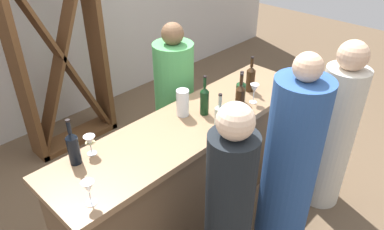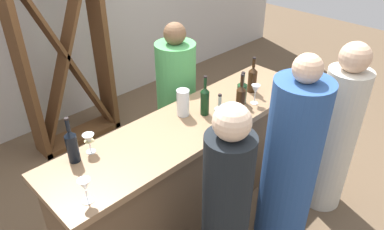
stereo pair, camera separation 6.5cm
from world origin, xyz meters
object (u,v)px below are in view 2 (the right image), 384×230
object	(u,v)px
wine_bottle_center_dark_green	(205,100)
wine_glass_near_center	(255,90)
wine_rack	(64,55)
person_center_guest	(335,136)
wine_bottle_leftmost_near_black	(72,145)
person_left_guest	(226,210)
wine_bottle_rightmost_olive_green	(242,91)
person_server_behind	(177,103)
wine_bottle_second_left_clear_pale	(219,116)
person_right_guest	(290,164)
wine_glass_near_right	(89,140)
wine_bottle_second_right_amber_brown	(241,98)
wine_glass_near_left	(85,186)
water_pitcher	(183,103)
wine_bottle_far_right_amber_brown	(252,79)

from	to	relation	value
wine_bottle_center_dark_green	wine_glass_near_center	world-z (taller)	wine_bottle_center_dark_green
wine_rack	person_center_guest	distance (m)	2.64
wine_rack	wine_bottle_leftmost_near_black	world-z (taller)	wine_rack
wine_bottle_leftmost_near_black	person_left_guest	distance (m)	1.06
wine_bottle_rightmost_olive_green	wine_bottle_leftmost_near_black	bearing A→B (deg)	168.25
wine_glass_near_center	wine_bottle_leftmost_near_black	bearing A→B (deg)	165.69
wine_bottle_leftmost_near_black	person_server_behind	size ratio (longest dim) A/B	0.22
wine_bottle_second_left_clear_pale	person_left_guest	world-z (taller)	person_left_guest
wine_bottle_leftmost_near_black	person_center_guest	bearing A→B (deg)	-27.93
person_left_guest	wine_glass_near_center	bearing A→B (deg)	-41.18
wine_bottle_rightmost_olive_green	person_right_guest	distance (m)	0.70
wine_glass_near_right	person_left_guest	size ratio (longest dim) A/B	0.10
wine_bottle_second_right_amber_brown	person_server_behind	world-z (taller)	person_server_behind
wine_glass_near_left	wine_glass_near_center	size ratio (longest dim) A/B	0.95
person_left_guest	wine_bottle_second_right_amber_brown	bearing A→B (deg)	-35.15
wine_rack	person_right_guest	distance (m)	2.41
wine_bottle_rightmost_olive_green	person_server_behind	xyz separation A→B (m)	(-0.10, 0.68, -0.35)
wine_bottle_second_left_clear_pale	person_right_guest	size ratio (longest dim) A/B	0.18
person_right_guest	wine_bottle_center_dark_green	bearing A→B (deg)	3.73
wine_rack	wine_bottle_rightmost_olive_green	bearing A→B (deg)	-69.92
wine_rack	water_pitcher	world-z (taller)	wine_rack
wine_bottle_center_dark_green	wine_glass_near_left	size ratio (longest dim) A/B	2.08
wine_bottle_rightmost_olive_green	wine_glass_near_right	bearing A→B (deg)	166.83
wine_bottle_second_left_clear_pale	wine_bottle_second_right_amber_brown	world-z (taller)	wine_bottle_second_right_amber_brown
wine_bottle_second_left_clear_pale	wine_bottle_second_right_amber_brown	xyz separation A→B (m)	(0.29, 0.03, 0.02)
person_left_guest	wine_bottle_far_right_amber_brown	bearing A→B (deg)	-38.46
wine_glass_near_right	wine_glass_near_left	bearing A→B (deg)	-123.60
water_pitcher	person_server_behind	xyz separation A→B (m)	(0.36, 0.48, -0.35)
wine_bottle_second_left_clear_pale	wine_bottle_leftmost_near_black	bearing A→B (deg)	156.65
wine_bottle_far_right_amber_brown	wine_glass_near_center	world-z (taller)	wine_bottle_far_right_amber_brown
wine_bottle_second_left_clear_pale	water_pitcher	size ratio (longest dim) A/B	1.34
wine_glass_near_left	person_right_guest	size ratio (longest dim) A/B	0.10
wine_bottle_second_left_clear_pale	person_center_guest	bearing A→B (deg)	-32.66
person_server_behind	person_left_guest	bearing A→B (deg)	-8.04
wine_bottle_second_right_amber_brown	wine_glass_near_center	bearing A→B (deg)	2.16
wine_bottle_leftmost_near_black	wine_bottle_far_right_amber_brown	size ratio (longest dim) A/B	1.03
wine_glass_near_center	wine_rack	bearing A→B (deg)	111.19
wine_bottle_leftmost_near_black	wine_bottle_center_dark_green	distance (m)	1.03
wine_bottle_leftmost_near_black	water_pitcher	distance (m)	0.89
wine_glass_near_right	wine_bottle_center_dark_green	bearing A→B (deg)	-12.50
wine_bottle_center_dark_green	wine_glass_near_center	size ratio (longest dim) A/B	1.97
wine_glass_near_right	wine_bottle_second_left_clear_pale	bearing A→B (deg)	-26.76
wine_bottle_second_right_amber_brown	person_center_guest	world-z (taller)	person_center_guest
wine_bottle_second_left_clear_pale	person_right_guest	world-z (taller)	person_right_guest
wine_bottle_center_dark_green	person_left_guest	xyz separation A→B (m)	(-0.47, -0.64, -0.35)
wine_bottle_rightmost_olive_green	wine_rack	bearing A→B (deg)	110.08
wine_glass_near_right	person_left_guest	xyz separation A→B (m)	(0.42, -0.84, -0.32)
wine_bottle_rightmost_olive_green	person_left_guest	size ratio (longest dim) A/B	0.19
wine_glass_near_left	wine_bottle_second_right_amber_brown	bearing A→B (deg)	0.24
person_right_guest	wine_rack	bearing A→B (deg)	1.39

